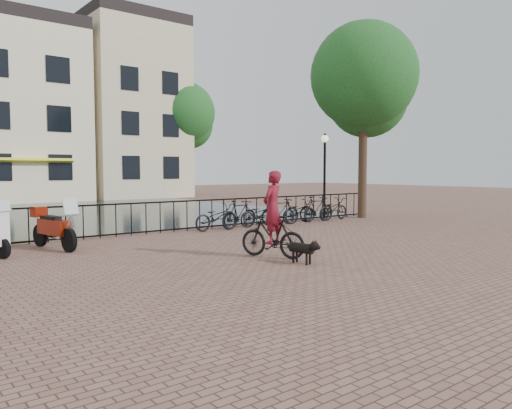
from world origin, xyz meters
TOP-DOWN VIEW (x-y plane):
  - ground at (0.00, 0.00)m, footprint 100.00×100.00m
  - canal_water at (0.00, 17.30)m, footprint 20.00×20.00m
  - railing at (0.00, 8.00)m, footprint 20.00×0.05m
  - canal_house_mid at (0.50, 30.00)m, footprint 8.00×9.50m
  - canal_house_right at (8.50, 30.00)m, footprint 7.00×9.00m
  - tree_near_right at (9.20, 7.30)m, footprint 4.48×4.48m
  - tree_far_right at (12.00, 27.00)m, footprint 4.76×4.76m
  - lamp_post at (7.20, 7.60)m, footprint 0.30×0.30m
  - cyclist at (-0.08, 2.28)m, footprint 1.11×1.79m
  - dog at (-0.08, 1.30)m, footprint 0.38×0.83m
  - motorcycle at (-3.71, 6.72)m, footprint 0.84×2.00m
  - parked_bike_0 at (1.80, 7.40)m, footprint 1.73×0.64m
  - parked_bike_1 at (2.75, 7.40)m, footprint 1.72×0.72m
  - parked_bike_2 at (3.70, 7.40)m, footprint 1.76×0.74m
  - parked_bike_3 at (4.65, 7.40)m, footprint 1.71×0.69m
  - parked_bike_4 at (5.60, 7.40)m, footprint 1.74×0.66m
  - parked_bike_5 at (6.55, 7.40)m, footprint 1.71×0.65m
  - parked_bike_6 at (7.50, 7.40)m, footprint 1.76×0.74m

SIDE VIEW (x-z plane):
  - ground at x=0.00m, z-range 0.00..0.00m
  - canal_water at x=0.00m, z-range 0.00..0.00m
  - dog at x=-0.08m, z-range 0.00..0.54m
  - parked_bike_0 at x=1.80m, z-range 0.00..0.90m
  - parked_bike_2 at x=3.70m, z-range 0.00..0.90m
  - parked_bike_4 at x=5.60m, z-range 0.00..0.90m
  - parked_bike_6 at x=7.50m, z-range 0.00..0.90m
  - parked_bike_1 at x=2.75m, z-range 0.00..1.00m
  - parked_bike_3 at x=4.65m, z-range 0.00..1.00m
  - parked_bike_5 at x=6.55m, z-range 0.00..1.00m
  - railing at x=0.00m, z-range -0.01..1.02m
  - motorcycle at x=-3.71m, z-range 0.00..1.39m
  - cyclist at x=-0.08m, z-range -0.28..2.08m
  - lamp_post at x=7.20m, z-range 0.65..4.10m
  - canal_house_mid at x=0.50m, z-range 0.00..11.80m
  - tree_near_right at x=9.20m, z-range 1.85..10.09m
  - tree_far_right at x=12.00m, z-range 1.97..10.73m
  - canal_house_right at x=8.50m, z-range 0.00..13.30m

